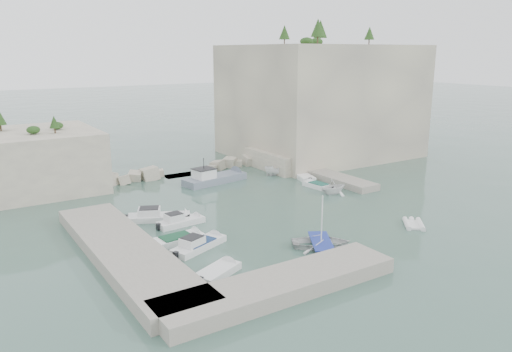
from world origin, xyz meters
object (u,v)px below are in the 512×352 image
motorboat_a (159,220)px  tender_east_d (279,175)px  rowboat (321,247)px  tender_east_a (333,194)px  motorboat_e (217,275)px  motorboat_d (199,248)px  work_boat (215,182)px  inflatable_dinghy (414,226)px  motorboat_b (181,225)px  motorboat_c (176,243)px  tender_east_c (303,178)px  tender_east_b (319,188)px

motorboat_a → tender_east_d: 22.35m
rowboat → tender_east_a: bearing=-14.0°
motorboat_e → motorboat_d: bearing=53.1°
rowboat → work_boat: work_boat is taller
motorboat_d → inflatable_dinghy: size_ratio=1.80×
motorboat_b → tender_east_d: bearing=24.5°
motorboat_c → rowboat: rowboat is taller
motorboat_e → tender_east_a: tender_east_a is taller
tender_east_a → inflatable_dinghy: bearing=176.7°
motorboat_c → tender_east_d: bearing=30.8°
motorboat_c → tender_east_a: tender_east_a is taller
motorboat_a → rowboat: size_ratio=1.33×
motorboat_a → motorboat_c: 6.56m
inflatable_dinghy → tender_east_c: size_ratio=0.59×
motorboat_e → motorboat_c: bearing=64.6°
motorboat_c → tender_east_d: (21.68, 15.07, 0.00)m
motorboat_b → rowboat: motorboat_b is taller
tender_east_d → work_boat: 9.21m
tender_east_a → rowboat: bearing=136.2°
motorboat_b → tender_east_b: size_ratio=1.10×
motorboat_e → tender_east_d: size_ratio=1.02×
motorboat_d → tender_east_c: bearing=10.4°
motorboat_b → motorboat_e: 11.84m
inflatable_dinghy → tender_east_a: 12.57m
inflatable_dinghy → tender_east_b: 15.39m
rowboat → tender_east_c: 23.65m
motorboat_d → rowboat: bearing=-53.0°
rowboat → work_boat: (2.61, 23.76, 0.00)m
motorboat_c → motorboat_e: (-0.09, -7.60, 0.00)m
motorboat_e → rowboat: rowboat is taller
motorboat_d → motorboat_e: (-1.17, -5.38, 0.00)m
motorboat_a → motorboat_c: motorboat_a is taller
tender_east_a → tender_east_b: bearing=-2.1°
rowboat → tender_east_c: bearing=-3.4°
inflatable_dinghy → tender_east_a: (0.97, 12.54, 0.00)m
motorboat_e → tender_east_b: (21.93, 14.70, 0.00)m
motorboat_c → motorboat_a: bearing=76.7°
motorboat_a → tender_east_b: bearing=27.2°
motorboat_b → tender_east_a: size_ratio=1.37×
motorboat_e → inflatable_dinghy: bearing=-26.5°
motorboat_a → rowboat: 16.55m
motorboat_a → tender_east_a: 20.74m
work_boat → tender_east_a: bearing=-62.2°
tender_east_b → tender_east_c: (1.43, 4.95, 0.00)m
motorboat_b → motorboat_c: motorboat_b is taller
rowboat → motorboat_c: bearing=84.0°
tender_east_a → tender_east_d: tender_east_a is taller
inflatable_dinghy → tender_east_c: (2.57, 20.30, 0.00)m
tender_east_a → tender_east_c: tender_east_a is taller
motorboat_a → tender_east_c: 22.91m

